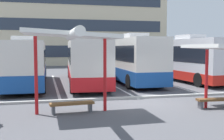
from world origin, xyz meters
TOP-DOWN VIEW (x-y plane):
  - ground_plane at (0.00, 0.00)m, footprint 160.00×160.00m
  - terminal_building at (0.03, 37.13)m, footprint 30.39×13.08m
  - coach_bus_0 at (-6.09, 8.42)m, footprint 2.80×11.94m
  - coach_bus_1 at (-1.80, 8.30)m, footprint 3.35×12.58m
  - coach_bus_2 at (1.74, 8.25)m, footprint 2.56×10.57m
  - coach_bus_3 at (6.40, 8.84)m, footprint 3.30×12.25m
  - lane_stripe_1 at (-4.08, 7.93)m, footprint 0.16×14.00m
  - lane_stripe_2 at (0.00, 7.93)m, footprint 0.16×14.00m
  - lane_stripe_3 at (4.08, 7.93)m, footprint 0.16×14.00m
  - lane_stripe_4 at (8.16, 7.93)m, footprint 0.16×14.00m
  - waiting_shelter_1 at (-3.76, -1.57)m, footprint 3.86×4.21m
  - bench_1 at (-3.76, -1.39)m, footprint 1.88×0.59m
  - bench_2 at (2.65, -2.01)m, footprint 1.82×0.57m
  - platform_kerb at (0.00, 1.13)m, footprint 44.00×0.24m

SIDE VIEW (x-z plane):
  - ground_plane at x=0.00m, z-range 0.00..0.00m
  - lane_stripe_1 at x=-4.08m, z-range 0.00..0.01m
  - lane_stripe_2 at x=0.00m, z-range 0.00..0.01m
  - lane_stripe_3 at x=4.08m, z-range 0.00..0.01m
  - lane_stripe_4 at x=8.16m, z-range 0.00..0.01m
  - platform_kerb at x=0.00m, z-range 0.00..0.12m
  - bench_2 at x=2.65m, z-range 0.11..0.56m
  - bench_1 at x=-3.76m, z-range 0.11..0.56m
  - coach_bus_0 at x=-6.09m, z-range -0.16..3.34m
  - coach_bus_1 at x=-1.80m, z-range -0.14..3.52m
  - coach_bus_2 at x=1.74m, z-range -0.15..3.64m
  - coach_bus_3 at x=6.40m, z-range -0.11..3.66m
  - waiting_shelter_1 at x=-3.76m, z-range 1.44..4.88m
  - terminal_building at x=0.03m, z-range -1.36..17.60m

